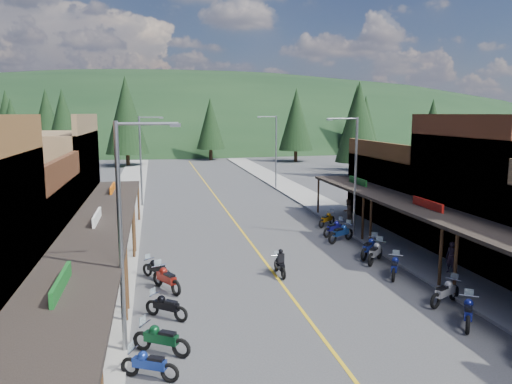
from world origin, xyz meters
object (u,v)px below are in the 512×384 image
shop_west_3 (31,187)px  pedestrian_east_b (348,211)px  bike_west_4 (149,363)px  pine_5 (357,115)px  pine_4 (296,119)px  streetlight_1 (142,157)px  bike_west_5 (161,337)px  bike_east_8 (375,251)px  pedestrian_east_a (451,257)px  shop_east_2 (509,197)px  pine_3 (210,124)px  pine_9 (365,126)px  pine_11 (359,122)px  bike_east_7 (395,266)px  bike_west_8 (157,268)px  bike_east_12 (327,219)px  streetlight_0 (125,228)px  pine_1 (47,119)px  pine_6 (432,123)px  pine_7 (7,119)px  streetlight_2 (353,171)px  bike_east_5 (468,311)px  bike_west_7 (166,278)px  shop_east_3 (420,190)px  bike_east_6 (445,291)px  bike_east_9 (369,247)px  bike_east_10 (341,232)px  rider_on_bike (280,264)px  bike_west_6 (166,305)px  streetlight_3 (275,149)px  pine_2 (126,115)px  bike_east_11 (334,227)px  pine_10 (63,124)px

shop_west_3 → pedestrian_east_b: shop_west_3 is taller
bike_west_4 → pine_5: bearing=0.7°
pine_4 → bike_west_4: bearing=-109.7°
streetlight_1 → bike_west_5: bearing=-87.8°
bike_east_8 → pedestrian_east_a: 4.04m
shop_east_2 → pine_3: pine_3 is taller
pine_9 → pine_11: 8.10m
shop_west_3 → bike_east_7: (19.64, -11.61, -2.91)m
bike_west_8 → bike_east_12: bike_east_12 is taller
pine_5 → bike_east_8: bearing=-111.9°
streetlight_0 → pine_1: size_ratio=0.64×
pine_6 → bike_east_12: size_ratio=5.31×
pine_7 → bike_east_12: (38.39, -64.66, -6.65)m
pedestrian_east_b → bike_east_8: bearing=46.2°
streetlight_2 → shop_west_3: bearing=171.0°
pine_1 → bike_east_5: 82.25m
streetlight_2 → bike_west_4: bearing=-129.7°
pine_3 → bike_west_7: 66.97m
shop_east_3 → bike_east_6: (-7.47, -15.44, -1.92)m
pedestrian_east_a → shop_east_2: bearing=94.2°
bike_west_5 → bike_east_7: 13.17m
pine_6 → pine_11: (-26.00, -26.00, 0.70)m
streetlight_0 → pine_6: bearing=52.9°
streetlight_1 → pine_1: size_ratio=0.64×
streetlight_1 → bike_east_9: size_ratio=3.48×
pine_11 → bike_east_10: 34.84m
streetlight_1 → rider_on_bike: 22.39m
shop_west_3 → rider_on_bike: (14.01, -10.15, -2.94)m
pine_9 → bike_west_8: bearing=-124.7°
shop_east_2 → shop_west_3: bearing=160.8°
streetlight_1 → bike_west_6: streetlight_1 is taller
streetlight_3 → bike_west_7: (-12.48, -30.03, -3.80)m
bike_east_10 → pine_2: bearing=166.5°
pine_5 → streetlight_1: bearing=-129.3°
bike_west_4 → bike_west_6: bearing=19.7°
shop_west_3 → bike_west_6: size_ratio=5.42×
pine_9 → bike_east_11: bearing=-116.4°
bike_east_10 → rider_on_bike: rider_on_bike is taller
streetlight_3 → bike_west_4: bearing=-109.2°
streetlight_2 → bike_west_7: 15.32m
bike_east_11 → pedestrian_east_b: size_ratio=1.13×
pine_5 → bike_west_7: 82.49m
pine_1 → bike_east_12: 66.40m
pine_2 → pine_11: bearing=-33.7°
shop_east_2 → pine_2: size_ratio=0.78×
pine_3 → bike_east_7: 66.60m
shop_east_2 → pine_4: (4.22, 58.30, 3.72)m
pine_7 → pine_6: bearing=-8.7°
streetlight_0 → streetlight_2: bearing=45.2°
pine_10 → bike_west_8: pine_10 is taller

